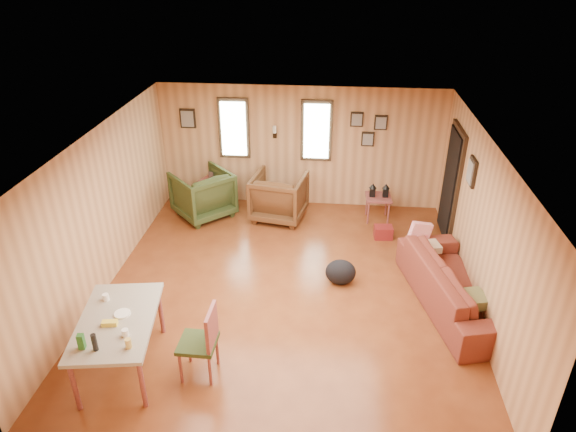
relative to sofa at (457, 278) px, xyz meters
name	(u,v)px	position (x,y,z in m)	size (l,w,h in m)	color
room	(299,211)	(-2.32, 0.45, 0.74)	(5.54, 6.04, 2.44)	brown
sofa	(457,278)	(0.00, 0.00, 0.00)	(2.40, 0.70, 0.94)	maroon
recliner_brown	(279,195)	(-2.85, 2.47, 0.02)	(0.96, 0.89, 0.98)	#543219
recliner_green	(203,192)	(-4.32, 2.43, 0.03)	(0.97, 0.91, 1.00)	#323F1C
end_table	(217,188)	(-4.14, 2.85, -0.07)	(0.72, 0.69, 0.72)	#9A4944
side_table	(379,195)	(-0.97, 2.58, 0.04)	(0.49, 0.49, 0.76)	#9A4944
cooler	(383,232)	(-0.89, 1.87, -0.35)	(0.34, 0.26, 0.23)	maroon
backpack	(341,272)	(-1.65, 0.39, -0.27)	(0.57, 0.50, 0.41)	black
sofa_pillows	(444,267)	(-0.15, 0.22, 0.04)	(0.92, 1.95, 0.40)	brown
dining_table	(117,325)	(-4.33, -1.70, 0.22)	(1.10, 1.59, 0.97)	#9D9684
dining_chair	(203,339)	(-3.29, -1.69, 0.08)	(0.45, 0.45, 0.98)	#323F1C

